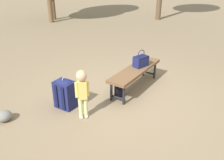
{
  "coord_description": "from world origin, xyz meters",
  "views": [
    {
      "loc": [
        3.38,
        2.21,
        2.31
      ],
      "look_at": [
        0.29,
        -0.16,
        0.45
      ],
      "focal_mm": 37.21,
      "sensor_mm": 36.0,
      "label": 1
    }
  ],
  "objects_px": {
    "backpack_small": "(119,90)",
    "child_standing": "(82,87)",
    "handbag": "(141,61)",
    "trail_rock": "(4,116)",
    "backpack_large": "(65,93)",
    "park_bench": "(135,71)"
  },
  "relations": [
    {
      "from": "park_bench",
      "to": "backpack_large",
      "type": "distance_m",
      "value": 1.54
    },
    {
      "from": "backpack_small",
      "to": "park_bench",
      "type": "bearing_deg",
      "value": 174.86
    },
    {
      "from": "backpack_small",
      "to": "child_standing",
      "type": "bearing_deg",
      "value": -4.29
    },
    {
      "from": "backpack_small",
      "to": "trail_rock",
      "type": "relative_size",
      "value": 1.08
    },
    {
      "from": "park_bench",
      "to": "backpack_small",
      "type": "height_order",
      "value": "park_bench"
    },
    {
      "from": "child_standing",
      "to": "backpack_large",
      "type": "bearing_deg",
      "value": -94.8
    },
    {
      "from": "handbag",
      "to": "backpack_small",
      "type": "relative_size",
      "value": 1.3
    },
    {
      "from": "child_standing",
      "to": "backpack_small",
      "type": "xyz_separation_m",
      "value": [
        -0.95,
        0.07,
        -0.44
      ]
    },
    {
      "from": "park_bench",
      "to": "child_standing",
      "type": "xyz_separation_m",
      "value": [
        1.45,
        -0.12,
        0.19
      ]
    },
    {
      "from": "trail_rock",
      "to": "park_bench",
      "type": "bearing_deg",
      "value": 154.83
    },
    {
      "from": "child_standing",
      "to": "backpack_large",
      "type": "relative_size",
      "value": 1.48
    },
    {
      "from": "backpack_small",
      "to": "backpack_large",
      "type": "bearing_deg",
      "value": -31.78
    },
    {
      "from": "backpack_small",
      "to": "trail_rock",
      "type": "bearing_deg",
      "value": -29.79
    },
    {
      "from": "park_bench",
      "to": "child_standing",
      "type": "relative_size",
      "value": 1.86
    },
    {
      "from": "handbag",
      "to": "backpack_large",
      "type": "height_order",
      "value": "handbag"
    },
    {
      "from": "handbag",
      "to": "trail_rock",
      "type": "relative_size",
      "value": 1.4
    },
    {
      "from": "backpack_small",
      "to": "trail_rock",
      "type": "height_order",
      "value": "backpack_small"
    },
    {
      "from": "child_standing",
      "to": "backpack_small",
      "type": "distance_m",
      "value": 1.05
    },
    {
      "from": "handbag",
      "to": "trail_rock",
      "type": "height_order",
      "value": "handbag"
    },
    {
      "from": "backpack_large",
      "to": "backpack_small",
      "type": "relative_size",
      "value": 2.09
    },
    {
      "from": "child_standing",
      "to": "park_bench",
      "type": "bearing_deg",
      "value": 175.42
    },
    {
      "from": "backpack_large",
      "to": "trail_rock",
      "type": "height_order",
      "value": "backpack_large"
    }
  ]
}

